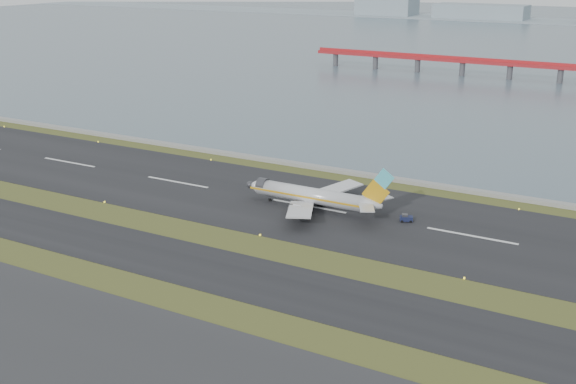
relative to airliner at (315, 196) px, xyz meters
The scene contains 8 objects.
ground 28.81m from the airliner, 94.86° to the right, with size 1000.00×1000.00×0.00m, color #354719.
apron_strip 83.60m from the airliner, 91.66° to the right, with size 1000.00×50.00×0.10m, color #2B2B2D.
taxiway_strip 40.71m from the airliner, 93.42° to the right, with size 1000.00×18.00×0.10m, color black.
runway_strip 4.44m from the airliner, 148.18° to the left, with size 1000.00×45.00×0.10m, color black.
seawall 31.73m from the airliner, 94.40° to the left, with size 1000.00×2.50×1.00m, color gray.
red_pier 222.23m from the airliner, 85.46° to the left, with size 260.00×5.00×10.20m.
airliner is the anchor object (origin of this frame).
pushback_tug 22.28m from the airliner, ahead, with size 3.27×2.64×1.83m.
Camera 1 is at (77.22, -116.27, 57.33)m, focal length 45.00 mm.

